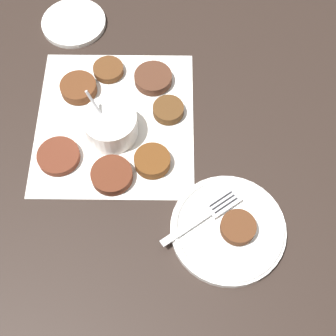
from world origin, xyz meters
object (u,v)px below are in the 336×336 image
sauce_bowl (110,125)px  extra_saucer (74,23)px  fritter_on_plate (238,227)px  fork (209,213)px  serving_plate (228,229)px

sauce_bowl → extra_saucer: 0.29m
fritter_on_plate → fork: size_ratio=0.41×
sauce_bowl → serving_plate: sauce_bowl is taller
sauce_bowl → extra_saucer: size_ratio=0.79×
sauce_bowl → serving_plate: size_ratio=0.55×
serving_plate → fritter_on_plate: 0.02m
extra_saucer → serving_plate: bearing=-150.6°
fork → serving_plate: bearing=-130.3°
serving_plate → fork: bearing=49.7°
serving_plate → extra_saucer: bearing=29.4°
fork → extra_saucer: 0.52m
sauce_bowl → serving_plate: bearing=-136.5°
sauce_bowl → fork: (-0.18, -0.16, -0.01)m
extra_saucer → fork: bearing=-152.1°
fritter_on_plate → serving_plate: bearing=70.6°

